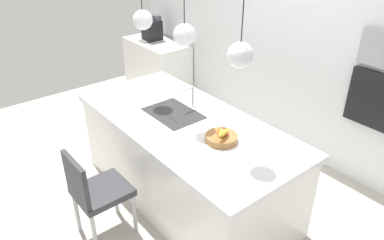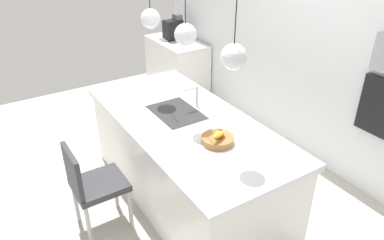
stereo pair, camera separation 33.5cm
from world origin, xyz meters
TOP-DOWN VIEW (x-y plane):
  - floor at (0.00, 0.00)m, footprint 6.60×6.60m
  - back_wall at (0.00, 1.65)m, footprint 6.00×0.10m
  - kitchen_island at (0.00, 0.00)m, footprint 2.34×1.09m
  - sink_basin at (-0.19, 0.00)m, footprint 0.56×0.40m
  - faucet at (-0.19, 0.21)m, footprint 0.02×0.17m
  - fruit_bowl at (0.48, 0.02)m, footprint 0.28×0.28m
  - side_counter at (-2.40, 1.28)m, footprint 1.10×0.60m
  - coffee_machine at (-2.50, 1.28)m, footprint 0.20×0.35m
  - chair_near at (-0.05, -0.94)m, footprint 0.42×0.45m
  - pendant_light_left at (-0.65, 0.00)m, footprint 0.19×0.19m
  - pendant_light_center at (0.00, 0.00)m, footprint 0.19×0.19m
  - pendant_light_right at (0.65, 0.00)m, footprint 0.19×0.19m

SIDE VIEW (x-z plane):
  - floor at x=0.00m, z-range 0.00..0.00m
  - side_counter at x=-2.40m, z-range 0.00..0.83m
  - kitchen_island at x=0.00m, z-range 0.00..0.89m
  - chair_near at x=-0.05m, z-range 0.07..0.95m
  - sink_basin at x=-0.19m, z-range 0.87..0.89m
  - fruit_bowl at x=0.48m, z-range 0.86..1.01m
  - coffee_machine at x=-2.50m, z-range 0.80..1.18m
  - faucet at x=-0.19m, z-range 0.92..1.14m
  - back_wall at x=0.00m, z-range 0.00..2.60m
  - pendant_light_left at x=-0.65m, z-range 1.30..2.09m
  - pendant_light_center at x=0.00m, z-range 1.30..2.09m
  - pendant_light_right at x=0.65m, z-range 1.30..2.09m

